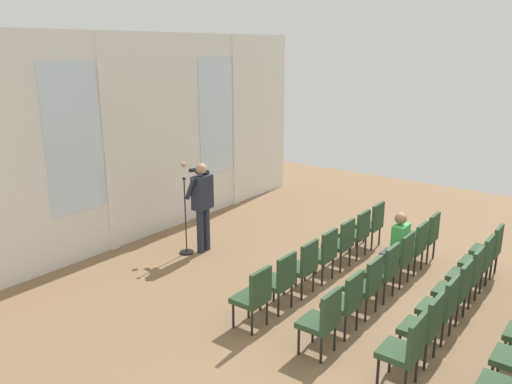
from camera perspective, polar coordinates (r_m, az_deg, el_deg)
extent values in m
plane|color=#846647|center=(8.60, 17.76, -12.34)|extent=(15.39, 15.39, 0.00)
cube|color=silver|center=(11.12, -11.30, 6.03)|extent=(9.70, 0.10, 4.23)
cube|color=silver|center=(9.87, -19.54, 5.52)|extent=(1.15, 0.04, 2.71)
cube|color=silver|center=(10.32, -16.12, 4.97)|extent=(0.20, 0.08, 4.23)
cube|color=silver|center=(12.41, -4.45, 8.31)|extent=(1.15, 0.04, 2.71)
cube|color=silver|center=(12.99, -2.33, 7.69)|extent=(0.20, 0.08, 4.23)
cylinder|color=#232838|center=(10.24, -6.18, -4.31)|extent=(0.14, 0.14, 0.88)
cylinder|color=#232838|center=(10.36, -5.50, -4.04)|extent=(0.14, 0.14, 0.88)
cube|color=#232838|center=(10.06, -5.96, -0.03)|extent=(0.42, 0.22, 0.66)
cube|color=navy|center=(10.12, -6.45, 0.51)|extent=(0.06, 0.01, 0.40)
sphere|color=tan|center=(9.95, -6.08, 2.56)|extent=(0.21, 0.21, 0.21)
cylinder|color=#232838|center=(9.92, -7.25, 0.36)|extent=(0.09, 0.28, 0.45)
cylinder|color=#232838|center=(10.17, -5.95, 2.18)|extent=(0.15, 0.36, 0.15)
cylinder|color=#232838|center=(10.22, -6.64, 2.45)|extent=(0.11, 0.34, 0.15)
sphere|color=tan|center=(10.33, -8.02, 2.98)|extent=(0.10, 0.10, 0.10)
cylinder|color=black|center=(10.37, -7.65, -6.61)|extent=(0.28, 0.28, 0.03)
cylinder|color=black|center=(10.12, -7.81, -2.73)|extent=(0.02, 0.02, 1.45)
sphere|color=#262626|center=(9.90, -7.97, 1.47)|extent=(0.07, 0.07, 0.07)
cylinder|color=black|center=(7.91, -0.83, -12.46)|extent=(0.04, 0.04, 0.40)
cylinder|color=black|center=(7.66, -2.53, -13.46)|extent=(0.04, 0.04, 0.40)
cylinder|color=black|center=(7.73, 1.21, -13.17)|extent=(0.04, 0.04, 0.40)
cylinder|color=black|center=(7.48, -0.45, -14.24)|extent=(0.04, 0.04, 0.40)
cube|color=#2D472D|center=(7.58, -0.66, -11.74)|extent=(0.46, 0.44, 0.08)
cube|color=#2D472D|center=(7.36, 0.53, -10.28)|extent=(0.46, 0.06, 0.46)
cylinder|color=black|center=(8.38, 1.97, -10.75)|extent=(0.04, 0.04, 0.40)
cylinder|color=black|center=(8.12, 0.48, -11.66)|extent=(0.04, 0.04, 0.40)
cylinder|color=black|center=(8.21, 3.95, -11.37)|extent=(0.04, 0.04, 0.40)
cylinder|color=black|center=(7.95, 2.49, -12.33)|extent=(0.04, 0.04, 0.40)
cube|color=#2D472D|center=(8.06, 2.24, -10.01)|extent=(0.46, 0.44, 0.08)
cube|color=#2D472D|center=(7.84, 3.41, -8.58)|extent=(0.46, 0.06, 0.46)
cylinder|color=black|center=(8.87, 4.44, -9.21)|extent=(0.04, 0.04, 0.40)
cylinder|color=black|center=(8.60, 3.12, -10.04)|extent=(0.04, 0.04, 0.40)
cylinder|color=black|center=(8.72, 6.34, -9.75)|extent=(0.04, 0.04, 0.40)
cylinder|color=black|center=(8.44, 5.07, -10.62)|extent=(0.04, 0.04, 0.40)
cube|color=#2D472D|center=(8.55, 4.78, -8.45)|extent=(0.46, 0.44, 0.08)
cube|color=#2D472D|center=(8.36, 5.93, -7.07)|extent=(0.46, 0.06, 0.46)
cylinder|color=black|center=(9.39, 6.62, -7.82)|extent=(0.04, 0.04, 0.40)
cylinder|color=black|center=(9.10, 5.46, -8.57)|extent=(0.04, 0.04, 0.40)
cylinder|color=black|center=(9.24, 8.46, -8.30)|extent=(0.04, 0.04, 0.40)
cylinder|color=black|center=(8.95, 7.33, -9.08)|extent=(0.04, 0.04, 0.40)
cube|color=#2D472D|center=(9.07, 7.02, -7.05)|extent=(0.46, 0.44, 0.08)
cube|color=#2D472D|center=(8.89, 8.14, -5.72)|extent=(0.46, 0.06, 0.46)
cylinder|color=black|center=(9.92, 8.57, -6.57)|extent=(0.04, 0.04, 0.40)
cylinder|color=black|center=(9.63, 7.53, -7.24)|extent=(0.04, 0.04, 0.40)
cylinder|color=black|center=(9.78, 10.33, -7.00)|extent=(0.04, 0.04, 0.40)
cylinder|color=black|center=(9.48, 9.33, -7.69)|extent=(0.04, 0.04, 0.40)
cube|color=#2D472D|center=(9.61, 9.00, -5.80)|extent=(0.46, 0.44, 0.08)
cube|color=#2D472D|center=(9.43, 10.09, -4.51)|extent=(0.46, 0.06, 0.46)
cylinder|color=black|center=(10.46, 10.30, -5.44)|extent=(0.04, 0.04, 0.40)
cylinder|color=black|center=(10.16, 9.37, -6.05)|extent=(0.04, 0.04, 0.40)
cylinder|color=black|center=(10.33, 11.99, -5.82)|extent=(0.04, 0.04, 0.40)
cylinder|color=black|center=(10.02, 11.10, -6.45)|extent=(0.04, 0.04, 0.40)
cube|color=#2D472D|center=(10.16, 10.76, -4.68)|extent=(0.46, 0.44, 0.08)
cube|color=#2D472D|center=(9.99, 11.81, -3.44)|extent=(0.46, 0.06, 0.46)
cylinder|color=black|center=(11.02, 11.86, -4.42)|extent=(0.04, 0.04, 0.40)
cylinder|color=black|center=(10.71, 11.02, -4.97)|extent=(0.04, 0.04, 0.40)
cylinder|color=black|center=(10.89, 13.47, -4.77)|extent=(0.04, 0.04, 0.40)
cylinder|color=black|center=(10.58, 12.68, -5.33)|extent=(0.04, 0.04, 0.40)
cube|color=#2D472D|center=(10.72, 12.33, -3.67)|extent=(0.46, 0.44, 0.08)
cube|color=#2D472D|center=(10.56, 13.35, -2.48)|extent=(0.46, 0.06, 0.46)
cylinder|color=black|center=(7.37, 6.29, -14.86)|extent=(0.04, 0.04, 0.40)
cylinder|color=black|center=(7.10, 4.74, -16.08)|extent=(0.04, 0.04, 0.40)
cylinder|color=black|center=(7.23, 8.69, -15.61)|extent=(0.04, 0.04, 0.40)
cylinder|color=black|center=(6.96, 7.21, -16.91)|extent=(0.04, 0.04, 0.40)
cube|color=#2D472D|center=(7.04, 6.80, -14.19)|extent=(0.46, 0.44, 0.08)
cube|color=#2D472D|center=(6.83, 8.29, -12.66)|extent=(0.46, 0.06, 0.46)
cylinder|color=black|center=(7.87, 8.81, -12.82)|extent=(0.04, 0.04, 0.40)
cylinder|color=black|center=(7.59, 7.48, -13.91)|extent=(0.04, 0.04, 0.40)
cylinder|color=black|center=(7.74, 11.09, -13.47)|extent=(0.04, 0.04, 0.40)
cylinder|color=black|center=(7.45, 9.82, -14.61)|extent=(0.04, 0.04, 0.40)
cube|color=#2D472D|center=(7.55, 9.38, -12.10)|extent=(0.46, 0.44, 0.08)
cube|color=#2D472D|center=(7.35, 10.81, -10.61)|extent=(0.46, 0.06, 0.46)
cylinder|color=black|center=(8.39, 10.99, -11.02)|extent=(0.04, 0.04, 0.40)
cylinder|color=black|center=(8.10, 9.84, -11.98)|extent=(0.04, 0.04, 0.40)
cylinder|color=black|center=(8.27, 13.14, -11.57)|extent=(0.04, 0.04, 0.40)
cylinder|color=black|center=(7.98, 12.05, -12.58)|extent=(0.04, 0.04, 0.40)
cube|color=#2D472D|center=(8.08, 11.60, -10.27)|extent=(0.46, 0.44, 0.08)
cube|color=#2D472D|center=(7.89, 12.96, -8.82)|extent=(0.46, 0.06, 0.46)
cylinder|color=black|center=(8.93, 12.89, -9.41)|extent=(0.04, 0.04, 0.40)
cylinder|color=black|center=(8.63, 11.88, -10.27)|extent=(0.04, 0.04, 0.40)
cylinder|color=black|center=(8.82, 14.92, -9.90)|extent=(0.04, 0.04, 0.40)
cylinder|color=black|center=(8.52, 13.98, -10.79)|extent=(0.04, 0.04, 0.40)
cube|color=#2D472D|center=(8.62, 13.52, -8.65)|extent=(0.46, 0.44, 0.08)
cube|color=#2D472D|center=(8.45, 14.82, -7.26)|extent=(0.46, 0.06, 0.46)
cylinder|color=black|center=(9.49, 14.55, -7.98)|extent=(0.04, 0.04, 0.40)
cylinder|color=black|center=(9.18, 13.66, -8.75)|extent=(0.04, 0.04, 0.40)
cylinder|color=black|center=(9.38, 16.48, -8.42)|extent=(0.04, 0.04, 0.40)
cylinder|color=black|center=(9.07, 15.65, -9.21)|extent=(0.04, 0.04, 0.40)
cube|color=#2D472D|center=(9.19, 15.19, -7.22)|extent=(0.46, 0.44, 0.08)
cube|color=#2D472D|center=(9.03, 16.43, -5.88)|extent=(0.46, 0.06, 0.46)
cylinder|color=#2D2D33|center=(9.25, 13.84, -8.42)|extent=(0.10, 0.10, 0.44)
cylinder|color=#2D2D33|center=(9.41, 14.28, -8.05)|extent=(0.10, 0.10, 0.44)
cube|color=#2D2D33|center=(9.18, 14.87, -6.80)|extent=(0.34, 0.36, 0.12)
cube|color=green|center=(9.03, 15.66, -5.07)|extent=(0.36, 0.20, 0.52)
sphere|color=#8C6647|center=(8.92, 15.71, -2.82)|extent=(0.20, 0.20, 0.20)
cylinder|color=black|center=(10.06, 16.01, -6.71)|extent=(0.04, 0.04, 0.40)
cylinder|color=black|center=(9.75, 15.23, -7.39)|extent=(0.04, 0.04, 0.40)
cylinder|color=black|center=(9.96, 17.84, -7.10)|extent=(0.04, 0.04, 0.40)
cylinder|color=black|center=(9.64, 17.12, -7.81)|extent=(0.04, 0.04, 0.40)
cube|color=#2D472D|center=(9.76, 16.66, -5.95)|extent=(0.46, 0.44, 0.08)
cube|color=#2D472D|center=(9.61, 17.85, -4.67)|extent=(0.46, 0.06, 0.46)
cylinder|color=black|center=(10.64, 17.32, -5.57)|extent=(0.04, 0.04, 0.40)
cylinder|color=black|center=(10.32, 16.62, -6.18)|extent=(0.04, 0.04, 0.40)
cylinder|color=black|center=(10.54, 19.05, -5.93)|extent=(0.04, 0.04, 0.40)
cylinder|color=black|center=(10.22, 18.41, -6.55)|extent=(0.04, 0.04, 0.40)
cube|color=#2D472D|center=(10.34, 17.96, -4.82)|extent=(0.46, 0.44, 0.08)
cube|color=#2D472D|center=(10.20, 19.09, -3.60)|extent=(0.46, 0.06, 0.46)
cylinder|color=black|center=(6.96, 14.59, -17.32)|extent=(0.04, 0.04, 0.40)
cylinder|color=black|center=(6.68, 13.32, -18.78)|extent=(0.04, 0.04, 0.40)
cylinder|color=black|center=(6.87, 17.33, -18.05)|extent=(0.04, 0.04, 0.40)
cylinder|color=black|center=(6.58, 16.18, -19.58)|extent=(0.04, 0.04, 0.40)
cube|color=#2D472D|center=(6.64, 15.52, -16.70)|extent=(0.46, 0.44, 0.08)
cube|color=#2D472D|center=(6.45, 17.31, -15.09)|extent=(0.46, 0.06, 0.46)
cylinder|color=black|center=(7.49, 16.61, -14.93)|extent=(0.04, 0.04, 0.40)
cylinder|color=black|center=(7.20, 15.55, -16.20)|extent=(0.04, 0.04, 0.40)
cylinder|color=black|center=(7.40, 19.15, -15.55)|extent=(0.04, 0.04, 0.40)
cylinder|color=black|center=(7.11, 18.20, -16.88)|extent=(0.04, 0.04, 0.40)
cube|color=#2D472D|center=(7.18, 17.54, -14.24)|extent=(0.46, 0.44, 0.08)
cube|color=#2D472D|center=(7.00, 19.22, -12.68)|extent=(0.46, 0.06, 0.46)
cylinder|color=black|center=(8.04, 18.32, -12.84)|extent=(0.04, 0.04, 0.40)
cylinder|color=black|center=(7.74, 17.42, -13.95)|extent=(0.04, 0.04, 0.40)
cylinder|color=black|center=(7.96, 20.69, -13.38)|extent=(0.04, 0.04, 0.40)
cylinder|color=black|center=(7.65, 19.88, -14.53)|extent=(0.04, 0.04, 0.40)
cube|color=#2D472D|center=(7.73, 19.24, -12.11)|extent=(0.46, 0.44, 0.08)
cube|color=#2D472D|center=(7.57, 20.81, -10.61)|extent=(0.46, 0.06, 0.46)
cylinder|color=black|center=(8.60, 19.79, -11.02)|extent=(0.04, 0.04, 0.40)
cylinder|color=black|center=(8.29, 19.01, -11.99)|extent=(0.04, 0.04, 0.40)
cylinder|color=black|center=(8.53, 22.00, -11.50)|extent=(0.04, 0.04, 0.40)
cylinder|color=black|center=(8.21, 21.31, -12.50)|extent=(0.04, 0.04, 0.40)
cube|color=#2D472D|center=(8.30, 20.69, -10.27)|extent=(0.46, 0.44, 0.08)
cube|color=#2D472D|center=(8.15, 22.16, -8.83)|extent=(0.46, 0.06, 0.46)
cylinder|color=black|center=(9.18, 21.06, -9.41)|extent=(0.04, 0.04, 0.40)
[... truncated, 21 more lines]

